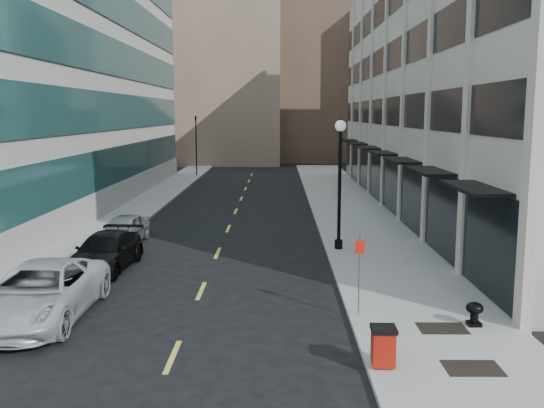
{
  "coord_description": "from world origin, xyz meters",
  "views": [
    {
      "loc": [
        2.79,
        -13.21,
        6.38
      ],
      "look_at": [
        2.52,
        12.66,
        2.49
      ],
      "focal_mm": 40.0,
      "sensor_mm": 36.0,
      "label": 1
    }
  ],
  "objects_px": {
    "trash_bin": "(383,345)",
    "urn_planter": "(474,311)",
    "car_white_van": "(40,293)",
    "sign_post": "(359,264)",
    "lamppost": "(340,172)",
    "car_black_pickup": "(105,252)",
    "car_silver_sedan": "(124,229)",
    "traffic_signal": "(196,120)"
  },
  "relations": [
    {
      "from": "car_black_pickup",
      "to": "car_silver_sedan",
      "type": "height_order",
      "value": "car_black_pickup"
    },
    {
      "from": "car_white_van",
      "to": "car_silver_sedan",
      "type": "height_order",
      "value": "car_white_van"
    },
    {
      "from": "traffic_signal",
      "to": "car_white_van",
      "type": "height_order",
      "value": "traffic_signal"
    },
    {
      "from": "traffic_signal",
      "to": "sign_post",
      "type": "relative_size",
      "value": 2.75
    },
    {
      "from": "trash_bin",
      "to": "sign_post",
      "type": "relative_size",
      "value": 0.4
    },
    {
      "from": "car_black_pickup",
      "to": "trash_bin",
      "type": "relative_size",
      "value": 5.06
    },
    {
      "from": "car_white_van",
      "to": "urn_planter",
      "type": "distance_m",
      "value": 13.23
    },
    {
      "from": "car_black_pickup",
      "to": "car_silver_sedan",
      "type": "xyz_separation_m",
      "value": [
        -0.5,
        5.04,
        -0.03
      ]
    },
    {
      "from": "car_white_van",
      "to": "urn_planter",
      "type": "bearing_deg",
      "value": -3.34
    },
    {
      "from": "lamppost",
      "to": "car_white_van",
      "type": "bearing_deg",
      "value": -137.13
    },
    {
      "from": "car_black_pickup",
      "to": "trash_bin",
      "type": "xyz_separation_m",
      "value": [
        9.7,
        -9.82,
        -0.05
      ]
    },
    {
      "from": "car_white_van",
      "to": "sign_post",
      "type": "relative_size",
      "value": 2.48
    },
    {
      "from": "lamppost",
      "to": "traffic_signal",
      "type": "bearing_deg",
      "value": 108.25
    },
    {
      "from": "trash_bin",
      "to": "lamppost",
      "type": "bearing_deg",
      "value": 90.7
    },
    {
      "from": "lamppost",
      "to": "urn_planter",
      "type": "xyz_separation_m",
      "value": [
        3.0,
        -10.27,
        -3.12
      ]
    },
    {
      "from": "car_silver_sedan",
      "to": "lamppost",
      "type": "height_order",
      "value": "lamppost"
    },
    {
      "from": "car_silver_sedan",
      "to": "lamppost",
      "type": "bearing_deg",
      "value": -3.34
    },
    {
      "from": "car_black_pickup",
      "to": "trash_bin",
      "type": "height_order",
      "value": "car_black_pickup"
    },
    {
      "from": "car_white_van",
      "to": "sign_post",
      "type": "height_order",
      "value": "sign_post"
    },
    {
      "from": "car_silver_sedan",
      "to": "traffic_signal",
      "type": "bearing_deg",
      "value": 96.89
    },
    {
      "from": "traffic_signal",
      "to": "trash_bin",
      "type": "xyz_separation_m",
      "value": [
        10.9,
        -46.88,
        -5.02
      ]
    },
    {
      "from": "lamppost",
      "to": "urn_planter",
      "type": "relative_size",
      "value": 8.49
    },
    {
      "from": "car_silver_sedan",
      "to": "lamppost",
      "type": "relative_size",
      "value": 0.7
    },
    {
      "from": "car_black_pickup",
      "to": "urn_planter",
      "type": "relative_size",
      "value": 7.21
    },
    {
      "from": "car_silver_sedan",
      "to": "trash_bin",
      "type": "xyz_separation_m",
      "value": [
        10.2,
        -14.86,
        -0.02
      ]
    },
    {
      "from": "urn_planter",
      "to": "sign_post",
      "type": "bearing_deg",
      "value": 164.48
    },
    {
      "from": "car_white_van",
      "to": "trash_bin",
      "type": "bearing_deg",
      "value": -20.4
    },
    {
      "from": "lamppost",
      "to": "urn_planter",
      "type": "height_order",
      "value": "lamppost"
    },
    {
      "from": "sign_post",
      "to": "trash_bin",
      "type": "bearing_deg",
      "value": -85.96
    },
    {
      "from": "car_black_pickup",
      "to": "sign_post",
      "type": "height_order",
      "value": "sign_post"
    },
    {
      "from": "sign_post",
      "to": "lamppost",
      "type": "bearing_deg",
      "value": 90.71
    },
    {
      "from": "sign_post",
      "to": "traffic_signal",
      "type": "bearing_deg",
      "value": 106.65
    },
    {
      "from": "car_black_pickup",
      "to": "urn_planter",
      "type": "xyz_separation_m",
      "value": [
        12.9,
        -6.88,
        -0.16
      ]
    },
    {
      "from": "urn_planter",
      "to": "traffic_signal",
      "type": "bearing_deg",
      "value": 107.79
    },
    {
      "from": "lamppost",
      "to": "urn_planter",
      "type": "distance_m",
      "value": 11.15
    },
    {
      "from": "trash_bin",
      "to": "urn_planter",
      "type": "height_order",
      "value": "trash_bin"
    },
    {
      "from": "trash_bin",
      "to": "traffic_signal",
      "type": "bearing_deg",
      "value": 104.66
    },
    {
      "from": "lamppost",
      "to": "sign_post",
      "type": "height_order",
      "value": "lamppost"
    },
    {
      "from": "car_white_van",
      "to": "sign_post",
      "type": "bearing_deg",
      "value": 0.79
    },
    {
      "from": "car_black_pickup",
      "to": "lamppost",
      "type": "distance_m",
      "value": 10.88
    },
    {
      "from": "car_black_pickup",
      "to": "lamppost",
      "type": "height_order",
      "value": "lamppost"
    },
    {
      "from": "traffic_signal",
      "to": "trash_bin",
      "type": "distance_m",
      "value": 48.39
    }
  ]
}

